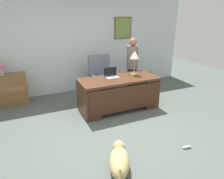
% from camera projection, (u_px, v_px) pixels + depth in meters
% --- Properties ---
extents(ground_plane, '(12.00, 12.00, 0.00)m').
position_uv_depth(ground_plane, '(116.00, 128.00, 4.26)').
color(ground_plane, '#4C5651').
extents(back_wall, '(7.00, 0.16, 2.70)m').
position_uv_depth(back_wall, '(78.00, 45.00, 6.01)').
color(back_wall, silver).
rests_on(back_wall, ground_plane).
extents(desk, '(1.89, 0.80, 0.79)m').
position_uv_depth(desk, '(119.00, 93.00, 4.99)').
color(desk, '#4C2B19').
rests_on(desk, ground_plane).
extents(armchair, '(0.60, 0.59, 1.16)m').
position_uv_depth(armchair, '(101.00, 79.00, 5.75)').
color(armchair, slate).
rests_on(armchair, ground_plane).
extents(person_standing, '(0.32, 0.32, 1.61)m').
position_uv_depth(person_standing, '(132.00, 66.00, 5.82)').
color(person_standing, '#262323').
rests_on(person_standing, ground_plane).
extents(dog_lying, '(0.55, 0.77, 0.30)m').
position_uv_depth(dog_lying, '(119.00, 160.00, 3.11)').
color(dog_lying, tan).
rests_on(dog_lying, ground_plane).
extents(laptop, '(0.32, 0.22, 0.23)m').
position_uv_depth(laptop, '(111.00, 75.00, 4.96)').
color(laptop, '#B2B5BA').
rests_on(laptop, desk).
extents(desk_lamp, '(0.22, 0.22, 0.59)m').
position_uv_depth(desk_lamp, '(135.00, 56.00, 5.02)').
color(desk_lamp, '#9E8447').
rests_on(desk_lamp, desk).
extents(vase_with_flowers, '(0.17, 0.17, 0.34)m').
position_uv_depth(vase_with_flowers, '(0.00, 68.00, 5.04)').
color(vase_with_flowers, '#AE9491').
rests_on(vase_with_flowers, credenza).
extents(dog_toy_plush, '(0.17, 0.08, 0.05)m').
position_uv_depth(dog_toy_plush, '(187.00, 147.00, 3.63)').
color(dog_toy_plush, beige).
rests_on(dog_toy_plush, ground_plane).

